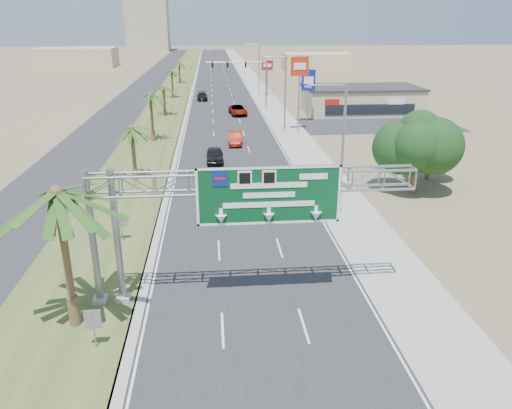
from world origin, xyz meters
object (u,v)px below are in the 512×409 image
object	(u,v)px
signal_mast	(254,80)
car_right_lane	(238,110)
car_far	(202,96)
pole_sign_blue	(308,82)
palm_near	(57,193)
car_left_lane	(215,155)
sign_gantry	(237,193)
store_building	(361,101)
pole_sign_red_near	(300,71)
pole_sign_red_far	(267,68)
car_mid_lane	(235,138)

from	to	relation	value
signal_mast	car_right_lane	distance (m)	7.99
car_far	pole_sign_blue	world-z (taller)	pole_sign_blue
palm_near	car_right_lane	world-z (taller)	palm_near
car_left_lane	car_far	size ratio (longest dim) A/B	0.92
sign_gantry	car_far	bearing A→B (deg)	92.21
store_building	car_right_lane	xyz separation A→B (m)	(-20.00, -0.12, -1.25)
signal_mast	pole_sign_blue	size ratio (longest dim) A/B	1.32
palm_near	pole_sign_blue	distance (m)	55.19
car_left_lane	car_right_lane	size ratio (longest dim) A/B	0.82
signal_mast	pole_sign_blue	world-z (taller)	signal_mast
car_left_lane	pole_sign_blue	bearing A→B (deg)	56.19
car_far	pole_sign_red_near	bearing A→B (deg)	-68.30
palm_near	car_right_lane	size ratio (longest dim) A/B	1.54
palm_near	pole_sign_red_near	size ratio (longest dim) A/B	0.83
car_left_lane	pole_sign_red_far	bearing A→B (deg)	76.83
palm_near	signal_mast	xyz separation A→B (m)	(14.37, 63.97, -2.08)
car_mid_lane	pole_sign_blue	bearing A→B (deg)	53.06
signal_mast	pole_sign_red_near	size ratio (longest dim) A/B	1.02
pole_sign_red_near	pole_sign_red_far	xyz separation A→B (m)	(-0.36, 34.66, -2.48)
pole_sign_red_far	car_right_lane	bearing A→B (deg)	-108.48
pole_sign_red_near	pole_sign_red_far	distance (m)	34.75
car_mid_lane	pole_sign_red_near	distance (m)	13.02
sign_gantry	signal_mast	world-z (taller)	signal_mast
store_building	car_mid_lane	bearing A→B (deg)	-136.62
pole_sign_blue	car_left_lane	bearing A→B (deg)	-123.29
palm_near	car_mid_lane	xyz separation A→B (m)	(9.80, 37.78, -6.17)
car_left_lane	pole_sign_red_far	world-z (taller)	pole_sign_red_far
pole_sign_red_near	pole_sign_red_far	size ratio (longest dim) A/B	1.42
sign_gantry	store_building	size ratio (longest dim) A/B	0.93
store_building	signal_mast	bearing A→B (deg)	160.46
palm_near	car_mid_lane	size ratio (longest dim) A/B	1.80
car_left_lane	car_mid_lane	bearing A→B (deg)	71.37
palm_near	car_far	world-z (taller)	palm_near
palm_near	car_right_lane	xyz separation A→B (m)	(11.20, 57.88, -6.18)
palm_near	car_left_lane	size ratio (longest dim) A/B	1.87
palm_near	car_far	xyz separation A→B (m)	(5.35, 74.31, -6.23)
car_right_lane	car_far	world-z (taller)	car_right_lane
car_far	pole_sign_red_near	xyz separation A→B (m)	(13.21, -30.14, 7.27)
sign_gantry	car_left_lane	xyz separation A→B (m)	(-0.94, 27.90, -5.30)
pole_sign_red_near	car_mid_lane	bearing A→B (deg)	-143.90
sign_gantry	car_right_lane	bearing A→B (deg)	86.87
sign_gantry	palm_near	distance (m)	8.41
sign_gantry	car_right_lane	distance (m)	56.29
car_mid_lane	car_right_lane	bearing A→B (deg)	89.60
pole_sign_red_near	pole_sign_red_far	world-z (taller)	pole_sign_red_near
car_mid_lane	pole_sign_red_far	bearing A→B (deg)	82.02
car_mid_lane	pole_sign_blue	size ratio (longest dim) A/B	0.59
signal_mast	pole_sign_blue	xyz separation A→B (m)	(6.72, -12.98, 0.94)
sign_gantry	pole_sign_red_near	distance (m)	43.55
sign_gantry	pole_sign_red_near	size ratio (longest dim) A/B	1.67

